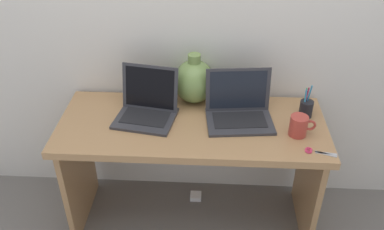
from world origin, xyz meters
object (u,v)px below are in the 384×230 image
object	(u,v)px
green_vase	(194,81)
scissors	(315,152)
coffee_mug	(299,126)
laptop_left	(148,104)
laptop_right	(239,106)
pen_cup	(306,108)
power_brick	(196,196)

from	to	relation	value
green_vase	scissors	distance (m)	0.74
green_vase	scissors	world-z (taller)	green_vase
coffee_mug	laptop_left	bearing A→B (deg)	169.98
laptop_right	scissors	world-z (taller)	laptop_right
pen_cup	scissors	xyz separation A→B (m)	(-0.00, -0.30, -0.05)
laptop_right	power_brick	world-z (taller)	laptop_right
laptop_left	pen_cup	distance (m)	0.83
coffee_mug	scissors	bearing A→B (deg)	-66.13
pen_cup	scissors	distance (m)	0.31
laptop_right	pen_cup	xyz separation A→B (m)	(0.35, 0.03, -0.02)
laptop_right	coffee_mug	bearing A→B (deg)	-25.67
green_vase	laptop_left	bearing A→B (deg)	-146.27
laptop_right	power_brick	size ratio (longest dim) A/B	5.15
scissors	power_brick	world-z (taller)	scissors
laptop_right	coffee_mug	size ratio (longest dim) A/B	2.79
green_vase	coffee_mug	world-z (taller)	green_vase
coffee_mug	power_brick	distance (m)	0.93
power_brick	laptop_right	bearing A→B (deg)	-23.01
laptop_left	laptop_right	bearing A→B (deg)	0.46
power_brick	green_vase	bearing A→B (deg)	104.53
laptop_right	pen_cup	distance (m)	0.35
coffee_mug	power_brick	bearing A→B (deg)	155.48
laptop_left	coffee_mug	xyz separation A→B (m)	(0.77, -0.14, -0.01)
coffee_mug	pen_cup	xyz separation A→B (m)	(0.06, 0.17, -0.00)
laptop_left	coffee_mug	distance (m)	0.78
laptop_left	green_vase	bearing A→B (deg)	33.73
pen_cup	power_brick	world-z (taller)	pen_cup
laptop_left	green_vase	xyz separation A→B (m)	(0.24, 0.16, 0.06)
laptop_left	laptop_right	distance (m)	0.48
pen_cup	scissors	bearing A→B (deg)	-90.69
green_vase	scissors	xyz separation A→B (m)	(0.59, -0.43, -0.12)
green_vase	scissors	size ratio (longest dim) A/B	1.92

